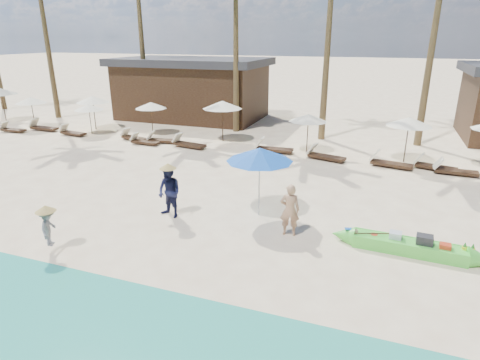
% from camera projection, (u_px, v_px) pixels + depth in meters
% --- Properties ---
extents(ground, '(240.00, 240.00, 0.00)m').
position_uv_depth(ground, '(176.00, 237.00, 12.15)').
color(ground, '#F8E5B7').
rests_on(ground, ground).
extents(wet_sand_strip, '(240.00, 4.50, 0.01)m').
position_uv_depth(wet_sand_strip, '(52.00, 352.00, 7.72)').
color(wet_sand_strip, tan).
rests_on(wet_sand_strip, ground).
extents(green_canoe, '(4.78, 0.78, 0.61)m').
position_uv_depth(green_canoe, '(408.00, 246.00, 11.21)').
color(green_canoe, '#4ED03F').
rests_on(green_canoe, ground).
extents(tourist, '(0.66, 0.49, 1.64)m').
position_uv_depth(tourist, '(290.00, 210.00, 12.05)').
color(tourist, tan).
rests_on(tourist, ground).
extents(vendor_green, '(1.01, 0.88, 1.76)m').
position_uv_depth(vendor_green, '(169.00, 192.00, 13.26)').
color(vendor_green, '#141738').
rests_on(vendor_green, ground).
extents(vendor_yellow, '(0.65, 0.81, 1.09)m').
position_uv_depth(vendor_yellow, '(49.00, 227.00, 11.16)').
color(vendor_yellow, gray).
rests_on(vendor_yellow, ground).
extents(blue_umbrella, '(2.19, 2.19, 2.36)m').
position_uv_depth(blue_umbrella, '(260.00, 155.00, 12.96)').
color(blue_umbrella, '#99999E').
rests_on(blue_umbrella, ground).
extents(resort_parasol_0, '(2.25, 2.25, 2.32)m').
position_uv_depth(resort_parasol_0, '(1.00, 91.00, 28.40)').
color(resort_parasol_0, '#392717').
rests_on(resort_parasol_0, ground).
extents(resort_parasol_1, '(1.97, 1.97, 2.03)m').
position_uv_depth(resort_parasol_1, '(31.00, 100.00, 26.13)').
color(resort_parasol_1, '#392717').
rests_on(resort_parasol_1, ground).
extents(lounger_1_right, '(1.71, 0.59, 0.57)m').
position_uv_depth(lounger_1_right, '(12.00, 129.00, 25.50)').
color(lounger_1_right, '#392717').
rests_on(lounger_1_right, ground).
extents(resort_parasol_2, '(2.09, 2.09, 2.16)m').
position_uv_depth(resort_parasol_2, '(92.00, 99.00, 25.74)').
color(resort_parasol_2, '#392717').
rests_on(resort_parasol_2, ground).
extents(lounger_2_left, '(1.96, 0.62, 0.66)m').
position_uv_depth(lounger_2_left, '(43.00, 127.00, 25.92)').
color(lounger_2_left, '#392717').
rests_on(lounger_2_left, ground).
extents(resort_parasol_3, '(1.78, 1.78, 1.84)m').
position_uv_depth(resort_parasol_3, '(89.00, 107.00, 24.60)').
color(resort_parasol_3, '#392717').
rests_on(resort_parasol_3, ground).
extents(lounger_3_left, '(1.83, 0.75, 0.60)m').
position_uv_depth(lounger_3_left, '(72.00, 132.00, 24.65)').
color(lounger_3_left, '#392717').
rests_on(lounger_3_left, ground).
extents(lounger_3_right, '(1.84, 0.96, 0.60)m').
position_uv_depth(lounger_3_right, '(133.00, 137.00, 23.46)').
color(lounger_3_right, '#392717').
rests_on(lounger_3_right, ground).
extents(resort_parasol_4, '(1.92, 1.92, 1.98)m').
position_uv_depth(resort_parasol_4, '(151.00, 105.00, 24.43)').
color(resort_parasol_4, '#392717').
rests_on(resort_parasol_4, ground).
extents(lounger_4_left, '(1.72, 0.60, 0.58)m').
position_uv_depth(lounger_4_left, '(143.00, 141.00, 22.58)').
color(lounger_4_left, '#392717').
rests_on(lounger_4_left, ground).
extents(lounger_4_right, '(1.83, 0.86, 0.60)m').
position_uv_depth(lounger_4_right, '(161.00, 140.00, 22.88)').
color(lounger_4_right, '#392717').
rests_on(lounger_4_right, ground).
extents(resort_parasol_5, '(2.26, 2.26, 2.32)m').
position_uv_depth(resort_parasol_5, '(222.00, 105.00, 22.70)').
color(resort_parasol_5, '#392717').
rests_on(resort_parasol_5, ground).
extents(lounger_5_left, '(2.03, 0.93, 0.66)m').
position_uv_depth(lounger_5_left, '(188.00, 143.00, 21.96)').
color(lounger_5_left, '#392717').
rests_on(lounger_5_left, ground).
extents(resort_parasol_6, '(1.96, 1.96, 2.02)m').
position_uv_depth(resort_parasol_6, '(308.00, 118.00, 20.49)').
color(resort_parasol_6, '#392717').
rests_on(resort_parasol_6, ground).
extents(lounger_6_left, '(2.00, 0.67, 0.67)m').
position_uv_depth(lounger_6_left, '(272.00, 148.00, 21.00)').
color(lounger_6_left, '#392717').
rests_on(lounger_6_left, ground).
extents(lounger_6_right, '(2.00, 1.06, 0.65)m').
position_uv_depth(lounger_6_right, '(324.00, 155.00, 19.75)').
color(lounger_6_right, '#392717').
rests_on(lounger_6_right, ground).
extents(resort_parasol_7, '(2.13, 2.13, 2.19)m').
position_uv_depth(resort_parasol_7, '(409.00, 122.00, 18.81)').
color(resort_parasol_7, '#392717').
rests_on(resort_parasol_7, ground).
extents(lounger_7_left, '(2.02, 0.96, 0.66)m').
position_uv_depth(lounger_7_left, '(388.00, 162.00, 18.64)').
color(lounger_7_left, '#392717').
rests_on(lounger_7_left, ground).
extents(lounger_7_right, '(1.91, 1.00, 0.62)m').
position_uv_depth(lounger_7_right, '(433.00, 165.00, 18.24)').
color(lounger_7_right, '#392717').
rests_on(lounger_7_right, ground).
extents(lounger_8_left, '(1.85, 0.61, 0.62)m').
position_uv_depth(lounger_8_left, '(453.00, 170.00, 17.60)').
color(lounger_8_left, '#392717').
rests_on(lounger_8_left, ground).
extents(pavilion_west, '(10.80, 6.60, 4.30)m').
position_uv_depth(pavilion_west, '(192.00, 88.00, 29.47)').
color(pavilion_west, '#392717').
rests_on(pavilion_west, ground).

